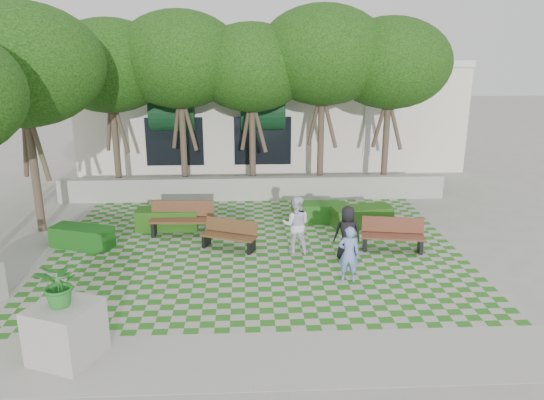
{
  "coord_description": "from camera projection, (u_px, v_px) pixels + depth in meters",
  "views": [
    {
      "loc": [
        -0.25,
        -13.75,
        6.03
      ],
      "look_at": [
        0.5,
        1.5,
        1.4
      ],
      "focal_mm": 35.0,
      "sensor_mm": 36.0,
      "label": 1
    }
  ],
  "objects": [
    {
      "name": "retaining_wall",
      "position": [
        253.0,
        189.0,
        20.7
      ],
      "size": [
        15.0,
        0.36,
        0.9
      ],
      "primitive_type": "cube",
      "color": "#9E9B93",
      "rests_on": "ground"
    },
    {
      "name": "hedge_midright",
      "position": [
        318.0,
        213.0,
        18.23
      ],
      "size": [
        1.93,
        0.88,
        0.66
      ],
      "primitive_type": "cube",
      "rotation": [
        0.0,
        0.0,
        -0.07
      ],
      "color": "#1B5215",
      "rests_on": "ground"
    },
    {
      "name": "bench_mid",
      "position": [
        229.0,
        235.0,
        15.85
      ],
      "size": [
        1.75,
        1.15,
        0.87
      ],
      "rotation": [
        0.0,
        0.0,
        -0.4
      ],
      "color": "#51331B",
      "rests_on": "ground"
    },
    {
      "name": "building",
      "position": [
        268.0,
        110.0,
        27.68
      ],
      "size": [
        18.0,
        8.92,
        5.15
      ],
      "color": "silver",
      "rests_on": "ground"
    },
    {
      "name": "sidewalk_west",
      "position": [
        11.0,
        254.0,
        15.52
      ],
      "size": [
        2.0,
        12.0,
        0.01
      ],
      "primitive_type": "cube",
      "color": "#9E9B93",
      "rests_on": "ground"
    },
    {
      "name": "person_white",
      "position": [
        296.0,
        224.0,
        15.47
      ],
      "size": [
        0.92,
        0.77,
        1.71
      ],
      "primitive_type": "imported",
      "rotation": [
        0.0,
        0.0,
        2.99
      ],
      "color": "white",
      "rests_on": "ground"
    },
    {
      "name": "hedge_west",
      "position": [
        82.0,
        237.0,
        16.0
      ],
      "size": [
        1.98,
        1.28,
        0.64
      ],
      "primitive_type": "cube",
      "rotation": [
        0.0,
        0.0,
        -0.32
      ],
      "color": "#134914",
      "rests_on": "ground"
    },
    {
      "name": "sidewalk_south",
      "position": [
        262.0,
        359.0,
        10.41
      ],
      "size": [
        16.0,
        2.0,
        0.01
      ],
      "primitive_type": "cube",
      "color": "#9E9B93",
      "rests_on": "ground"
    },
    {
      "name": "ground",
      "position": [
        257.0,
        263.0,
        14.91
      ],
      "size": [
        90.0,
        90.0,
        0.0
      ],
      "primitive_type": "plane",
      "color": "gray",
      "rests_on": "ground"
    },
    {
      "name": "planter_front",
      "position": [
        64.0,
        320.0,
        10.25
      ],
      "size": [
        1.5,
        1.5,
        2.04
      ],
      "rotation": [
        0.0,
        0.0,
        -0.39
      ],
      "color": "#9E9B93",
      "rests_on": "ground"
    },
    {
      "name": "tree_row",
      "position": [
        200.0,
        64.0,
        19.01
      ],
      "size": [
        17.7,
        13.4,
        7.41
      ],
      "color": "#47382B",
      "rests_on": "ground"
    },
    {
      "name": "lawn",
      "position": [
        256.0,
        250.0,
        15.86
      ],
      "size": [
        12.0,
        12.0,
        0.0
      ],
      "primitive_type": "plane",
      "color": "#2B721E",
      "rests_on": "ground"
    },
    {
      "name": "bench_east",
      "position": [
        393.0,
        235.0,
        15.74
      ],
      "size": [
        1.9,
        0.92,
        0.96
      ],
      "rotation": [
        0.0,
        0.0,
        -0.18
      ],
      "color": "#5B2E1F",
      "rests_on": "ground"
    },
    {
      "name": "hedge_east",
      "position": [
        362.0,
        217.0,
        17.75
      ],
      "size": [
        2.09,
        1.16,
        0.69
      ],
      "primitive_type": "cube",
      "rotation": [
        0.0,
        0.0,
        0.2
      ],
      "color": "#1E4713",
      "rests_on": "ground"
    },
    {
      "name": "person_blue",
      "position": [
        349.0,
        254.0,
        13.62
      ],
      "size": [
        0.6,
        0.44,
        1.5
      ],
      "primitive_type": "imported",
      "rotation": [
        0.0,
        0.0,
        2.98
      ],
      "color": "#768ED7",
      "rests_on": "ground"
    },
    {
      "name": "person_dark",
      "position": [
        347.0,
        233.0,
        14.98
      ],
      "size": [
        0.79,
        0.53,
        1.57
      ],
      "primitive_type": "imported",
      "rotation": [
        0.0,
        0.0,
        3.17
      ],
      "color": "black",
      "rests_on": "ground"
    },
    {
      "name": "bench_west",
      "position": [
        182.0,
        219.0,
        17.01
      ],
      "size": [
        2.04,
        0.76,
        1.06
      ],
      "rotation": [
        0.0,
        0.0,
        -0.05
      ],
      "color": "#52311C",
      "rests_on": "ground"
    },
    {
      "name": "hedge_midleft",
      "position": [
        167.0,
        219.0,
        17.5
      ],
      "size": [
        2.0,
        0.81,
        0.7
      ],
      "primitive_type": "cube",
      "rotation": [
        0.0,
        0.0,
        0.01
      ],
      "color": "#1F4B14",
      "rests_on": "ground"
    }
  ]
}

